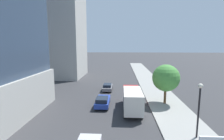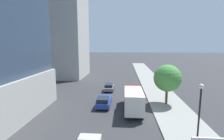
% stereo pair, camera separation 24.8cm
% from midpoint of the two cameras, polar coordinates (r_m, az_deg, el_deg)
% --- Properties ---
extents(sidewalk, '(5.35, 120.00, 0.15)m').
position_cam_midpoint_polar(sidewalk, '(23.21, 21.10, -14.17)').
color(sidewalk, gray).
rests_on(sidewalk, ground).
extents(construction_building, '(13.81, 13.31, 37.73)m').
position_cam_midpoint_polar(construction_building, '(49.64, -17.03, 16.38)').
color(construction_building, '#B2AFA8').
rests_on(construction_building, ground).
extents(street_lamp, '(0.44, 0.44, 5.21)m').
position_cam_midpoint_polar(street_lamp, '(17.52, 28.17, -9.77)').
color(street_lamp, black).
rests_on(street_lamp, sidewalk).
extents(street_tree, '(3.96, 3.96, 5.84)m').
position_cam_midpoint_polar(street_tree, '(25.82, 18.58, -2.66)').
color(street_tree, brown).
rests_on(street_tree, sidewalk).
extents(car_blue, '(1.91, 4.66, 1.50)m').
position_cam_midpoint_polar(car_blue, '(24.70, -2.54, -10.53)').
color(car_blue, '#233D9E').
rests_on(car_blue, ground).
extents(car_gray, '(1.76, 4.20, 1.35)m').
position_cam_midpoint_polar(car_gray, '(32.82, -0.78, -5.80)').
color(car_gray, slate).
rests_on(car_gray, ground).
extents(box_truck, '(2.33, 7.51, 3.04)m').
position_cam_midpoint_polar(box_truck, '(22.83, 7.54, -9.59)').
color(box_truck, '#B21E1E').
rests_on(box_truck, ground).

